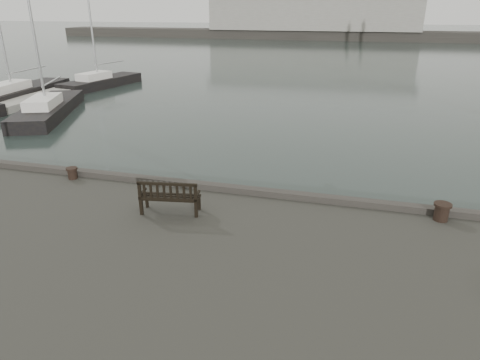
# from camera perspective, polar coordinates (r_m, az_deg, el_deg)

# --- Properties ---
(ground) EXTENTS (400.00, 400.00, 0.00)m
(ground) POSITION_cam_1_polar(r_m,az_deg,el_deg) (13.52, -1.18, -7.34)
(ground) COLOR black
(ground) RESTS_ON ground
(breakwater) EXTENTS (140.00, 9.50, 12.20)m
(breakwater) POSITION_cam_1_polar(r_m,az_deg,el_deg) (103.63, 11.66, 20.24)
(breakwater) COLOR #383530
(breakwater) RESTS_ON ground
(bench) EXTENTS (1.63, 0.78, 0.90)m
(bench) POSITION_cam_1_polar(r_m,az_deg,el_deg) (11.43, -9.27, -2.99)
(bench) COLOR black
(bench) RESTS_ON quay
(bollard_left) EXTENTS (0.41, 0.41, 0.37)m
(bollard_left) POSITION_cam_1_polar(r_m,az_deg,el_deg) (14.57, -21.46, 0.85)
(bollard_left) COLOR black
(bollard_left) RESTS_ON quay
(bollard_right) EXTENTS (0.49, 0.49, 0.46)m
(bollard_right) POSITION_cam_1_polar(r_m,az_deg,el_deg) (12.06, 25.29, -3.86)
(bollard_right) COLOR black
(bollard_right) RESTS_ON quay
(yacht_b) EXTENTS (3.60, 11.44, 14.70)m
(yacht_b) POSITION_cam_1_polar(r_m,az_deg,el_deg) (38.36, -27.49, 9.96)
(yacht_b) COLOR black
(yacht_b) RESTS_ON ground
(yacht_c) EXTENTS (5.95, 9.99, 13.20)m
(yacht_c) POSITION_cam_1_polar(r_m,az_deg,el_deg) (31.30, -24.04, 8.32)
(yacht_c) COLOR black
(yacht_c) RESTS_ON ground
(yacht_d) EXTENTS (3.71, 8.79, 10.87)m
(yacht_d) POSITION_cam_1_polar(r_m,az_deg,el_deg) (41.33, -17.93, 12.03)
(yacht_d) COLOR black
(yacht_d) RESTS_ON ground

